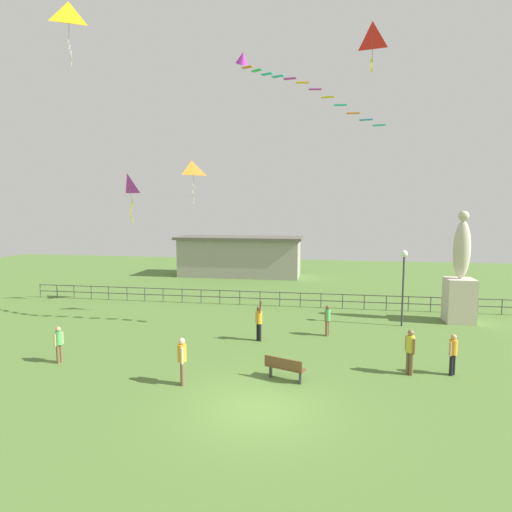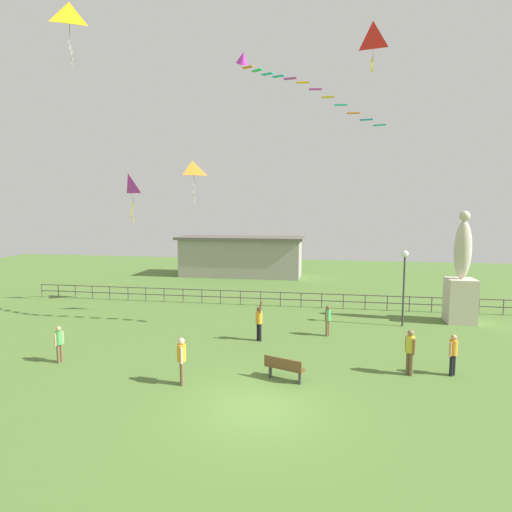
% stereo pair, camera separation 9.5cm
% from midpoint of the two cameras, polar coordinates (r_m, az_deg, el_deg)
% --- Properties ---
extents(ground_plane, '(80.00, 80.00, 0.00)m').
position_cam_midpoint_polar(ground_plane, '(13.99, 0.11, -19.93)').
color(ground_plane, '#517533').
extents(statue_monument, '(1.47, 1.47, 6.14)m').
position_cam_midpoint_polar(statue_monument, '(25.65, 25.84, -3.46)').
color(statue_monument, beige).
rests_on(statue_monument, ground_plane).
extents(lamppost, '(0.36, 0.36, 4.07)m').
position_cam_midpoint_polar(lamppost, '(23.47, 19.29, -1.89)').
color(lamppost, '#38383D').
rests_on(lamppost, ground_plane).
extents(park_bench, '(1.55, 0.92, 0.85)m').
position_cam_midpoint_polar(park_bench, '(15.85, 3.71, -14.86)').
color(park_bench, brown).
rests_on(park_bench, ground_plane).
extents(person_0, '(0.32, 0.49, 1.70)m').
position_cam_midpoint_polar(person_0, '(15.48, -10.18, -13.46)').
color(person_0, brown).
rests_on(person_0, ground_plane).
extents(person_1, '(0.32, 0.46, 1.73)m').
position_cam_midpoint_polar(person_1, '(17.11, 20.03, -11.75)').
color(person_1, brown).
rests_on(person_1, ground_plane).
extents(person_2, '(0.28, 0.41, 1.52)m').
position_cam_midpoint_polar(person_2, '(21.14, 9.54, -8.34)').
color(person_2, brown).
rests_on(person_2, ground_plane).
extents(person_3, '(0.28, 0.44, 1.50)m').
position_cam_midpoint_polar(person_3, '(19.09, -25.30, -10.51)').
color(person_3, brown).
rests_on(person_3, ground_plane).
extents(person_4, '(0.36, 0.36, 1.57)m').
position_cam_midpoint_polar(person_4, '(17.68, 25.01, -11.68)').
color(person_4, black).
rests_on(person_4, ground_plane).
extents(person_5, '(0.39, 0.47, 1.94)m').
position_cam_midpoint_polar(person_5, '(20.08, 0.25, -8.76)').
color(person_5, black).
rests_on(person_5, ground_plane).
extents(kite_0, '(1.27, 1.14, 2.65)m').
position_cam_midpoint_polar(kite_0, '(27.37, -8.82, 11.34)').
color(kite_0, orange).
extents(kite_1, '(1.21, 1.00, 2.63)m').
position_cam_midpoint_polar(kite_1, '(21.81, -24.15, 27.33)').
color(kite_1, yellow).
extents(kite_2, '(0.89, 0.86, 3.00)m').
position_cam_midpoint_polar(kite_2, '(27.57, -17.12, 9.07)').
color(kite_2, '#B22DB2').
extents(kite_3, '(1.08, 0.90, 2.18)m').
position_cam_midpoint_polar(kite_3, '(23.08, 15.36, 26.87)').
color(kite_3, red).
extents(streamer_kite, '(7.28, 1.60, 4.02)m').
position_cam_midpoint_polar(streamer_kite, '(22.47, -0.20, 24.55)').
color(streamer_kite, '#B22DB2').
extents(waterfront_railing, '(36.01, 0.06, 0.95)m').
position_cam_midpoint_polar(waterfront_railing, '(27.07, 4.39, -5.60)').
color(waterfront_railing, '#4C4742').
rests_on(waterfront_railing, ground_plane).
extents(pavilion_building, '(11.67, 4.50, 3.70)m').
position_cam_midpoint_polar(pavilion_building, '(39.45, -2.25, -0.00)').
color(pavilion_building, gray).
rests_on(pavilion_building, ground_plane).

